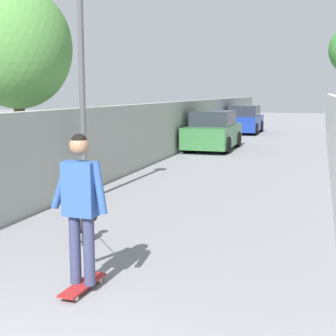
{
  "coord_description": "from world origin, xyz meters",
  "views": [
    {
      "loc": [
        -2.4,
        -2.4,
        2.27
      ],
      "look_at": [
        5.49,
        0.04,
        1.0
      ],
      "focal_mm": 52.71,
      "sensor_mm": 36.0,
      "label": 1
    }
  ],
  "objects_px": {
    "tree_left_near": "(17,48)",
    "dog": "(85,225)",
    "skateboard": "(83,285)",
    "car_near": "(213,132)",
    "car_far": "(244,120)",
    "person_skateboarder": "(81,198)",
    "lamp_post": "(81,47)"
  },
  "relations": [
    {
      "from": "lamp_post",
      "to": "person_skateboarder",
      "type": "bearing_deg",
      "value": -153.61
    },
    {
      "from": "car_far",
      "to": "skateboard",
      "type": "bearing_deg",
      "value": -176.11
    },
    {
      "from": "car_near",
      "to": "tree_left_near",
      "type": "bearing_deg",
      "value": 164.83
    },
    {
      "from": "tree_left_near",
      "to": "person_skateboarder",
      "type": "bearing_deg",
      "value": -140.66
    },
    {
      "from": "skateboard",
      "to": "person_skateboarder",
      "type": "distance_m",
      "value": 1.03
    },
    {
      "from": "skateboard",
      "to": "car_near",
      "type": "distance_m",
      "value": 14.53
    },
    {
      "from": "person_skateboarder",
      "to": "dog",
      "type": "xyz_separation_m",
      "value": [
        1.71,
        0.82,
        -0.83
      ]
    },
    {
      "from": "dog",
      "to": "lamp_post",
      "type": "bearing_deg",
      "value": 26.81
    },
    {
      "from": "tree_left_near",
      "to": "dog",
      "type": "relative_size",
      "value": 2.29
    },
    {
      "from": "tree_left_near",
      "to": "car_near",
      "type": "distance_m",
      "value": 10.09
    },
    {
      "from": "lamp_post",
      "to": "person_skateboarder",
      "type": "relative_size",
      "value": 2.69
    },
    {
      "from": "skateboard",
      "to": "lamp_post",
      "type": "bearing_deg",
      "value": 26.39
    },
    {
      "from": "skateboard",
      "to": "car_far",
      "type": "distance_m",
      "value": 22.92
    },
    {
      "from": "lamp_post",
      "to": "car_far",
      "type": "distance_m",
      "value": 18.69
    },
    {
      "from": "tree_left_near",
      "to": "car_near",
      "type": "relative_size",
      "value": 1.19
    },
    {
      "from": "car_near",
      "to": "car_far",
      "type": "height_order",
      "value": "same"
    },
    {
      "from": "person_skateboarder",
      "to": "car_near",
      "type": "xyz_separation_m",
      "value": [
        14.43,
        1.55,
        -0.39
      ]
    },
    {
      "from": "skateboard",
      "to": "person_skateboarder",
      "type": "xyz_separation_m",
      "value": [
        0.0,
        -0.0,
        1.03
      ]
    },
    {
      "from": "tree_left_near",
      "to": "person_skateboarder",
      "type": "height_order",
      "value": "tree_left_near"
    },
    {
      "from": "tree_left_near",
      "to": "skateboard",
      "type": "xyz_separation_m",
      "value": [
        -5.01,
        -4.11,
        -3.19
      ]
    },
    {
      "from": "skateboard",
      "to": "person_skateboarder",
      "type": "bearing_deg",
      "value": -90.0
    },
    {
      "from": "tree_left_near",
      "to": "person_skateboarder",
      "type": "distance_m",
      "value": 6.83
    },
    {
      "from": "skateboard",
      "to": "person_skateboarder",
      "type": "relative_size",
      "value": 0.47
    },
    {
      "from": "skateboard",
      "to": "car_far",
      "type": "xyz_separation_m",
      "value": [
        22.86,
        1.55,
        0.65
      ]
    },
    {
      "from": "person_skateboarder",
      "to": "dog",
      "type": "height_order",
      "value": "person_skateboarder"
    },
    {
      "from": "car_near",
      "to": "car_far",
      "type": "bearing_deg",
      "value": 0.0
    },
    {
      "from": "dog",
      "to": "car_far",
      "type": "bearing_deg",
      "value": 1.98
    },
    {
      "from": "lamp_post",
      "to": "skateboard",
      "type": "bearing_deg",
      "value": -153.61
    },
    {
      "from": "dog",
      "to": "car_near",
      "type": "bearing_deg",
      "value": 3.28
    },
    {
      "from": "tree_left_near",
      "to": "lamp_post",
      "type": "distance_m",
      "value": 2.07
    },
    {
      "from": "car_near",
      "to": "lamp_post",
      "type": "bearing_deg",
      "value": 176.6
    },
    {
      "from": "person_skateboarder",
      "to": "dog",
      "type": "bearing_deg",
      "value": 25.75
    }
  ]
}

